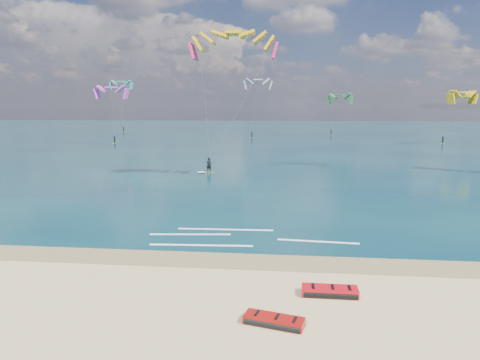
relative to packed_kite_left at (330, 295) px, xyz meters
name	(u,v)px	position (x,y,z in m)	size (l,w,h in m)	color
ground	(264,163)	(-4.59, 40.49, 0.00)	(320.00, 320.00, 0.00)	tan
wet_sand_strip	(227,260)	(-4.59, 3.49, 0.00)	(320.00, 2.40, 0.01)	olive
sea	(275,133)	(-4.59, 104.49, 0.02)	(320.00, 200.00, 0.04)	#092835
packed_kite_left	(330,295)	(0.00, 0.00, 0.00)	(2.41, 1.08, 0.39)	red
packed_kite_mid	(274,325)	(-2.16, -2.58, 0.00)	(2.26, 0.97, 0.35)	#9D100A
kitesurfer_main	(221,99)	(-8.48, 28.11, 8.21)	(10.85, 6.72, 16.02)	gold
shoreline_foam	(230,237)	(-4.89, 7.08, 0.04)	(11.99, 3.60, 0.01)	white
distant_kites	(239,113)	(-12.35, 82.75, 5.99)	(84.82, 39.76, 14.23)	#29B3A7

